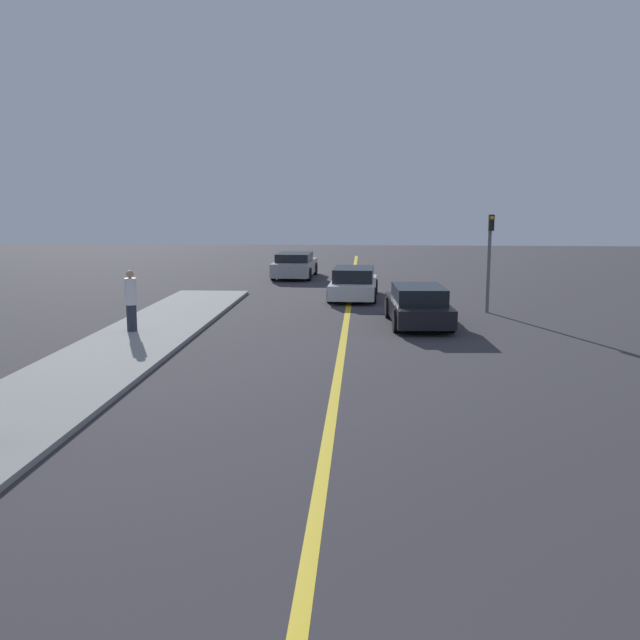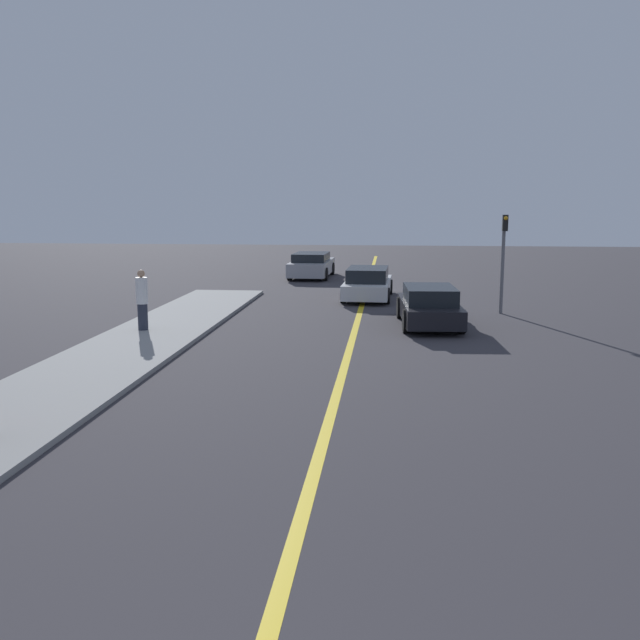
{
  "view_description": "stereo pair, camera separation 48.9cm",
  "coord_description": "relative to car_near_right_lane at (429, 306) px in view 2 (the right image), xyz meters",
  "views": [
    {
      "loc": [
        0.57,
        -2.17,
        3.92
      ],
      "look_at": [
        -0.25,
        11.0,
        1.68
      ],
      "focal_mm": 40.0,
      "sensor_mm": 36.0,
      "label": 1
    },
    {
      "loc": [
        1.06,
        -2.13,
        3.92
      ],
      "look_at": [
        -0.25,
        11.0,
        1.68
      ],
      "focal_mm": 40.0,
      "sensor_mm": 36.0,
      "label": 2
    }
  ],
  "objects": [
    {
      "name": "road_center_line",
      "position": [
        -2.28,
        -2.18,
        -0.61
      ],
      "size": [
        0.2,
        60.0,
        0.01
      ],
      "color": "gold",
      "rests_on": "ground_plane"
    },
    {
      "name": "sidewalk_left",
      "position": [
        -8.04,
        -6.47,
        -0.56
      ],
      "size": [
        2.9,
        27.42,
        0.11
      ],
      "color": "gray",
      "rests_on": "ground_plane"
    },
    {
      "name": "car_near_right_lane",
      "position": [
        0.0,
        0.0,
        0.0
      ],
      "size": [
        2.03,
        4.42,
        1.26
      ],
      "rotation": [
        0.0,
        0.0,
        0.06
      ],
      "color": "black",
      "rests_on": "ground_plane"
    },
    {
      "name": "car_ahead_center",
      "position": [
        -2.13,
        6.02,
        -0.01
      ],
      "size": [
        1.99,
        4.59,
        1.26
      ],
      "rotation": [
        0.0,
        0.0,
        -0.03
      ],
      "color": "silver",
      "rests_on": "ground_plane"
    },
    {
      "name": "car_far_distant",
      "position": [
        -5.25,
        13.63,
        0.01
      ],
      "size": [
        2.1,
        4.61,
        1.26
      ],
      "rotation": [
        0.0,
        0.0,
        -0.03
      ],
      "color": "#9E9EA3",
      "rests_on": "ground_plane"
    },
    {
      "name": "pedestrian_mid_group",
      "position": [
        -8.49,
        -2.19,
        0.39
      ],
      "size": [
        0.34,
        0.34,
        1.78
      ],
      "color": "#282D3D",
      "rests_on": "sidewalk_left"
    },
    {
      "name": "traffic_light",
      "position": [
        2.61,
        2.66,
        1.52
      ],
      "size": [
        0.18,
        0.4,
        3.41
      ],
      "color": "slate",
      "rests_on": "ground_plane"
    }
  ]
}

